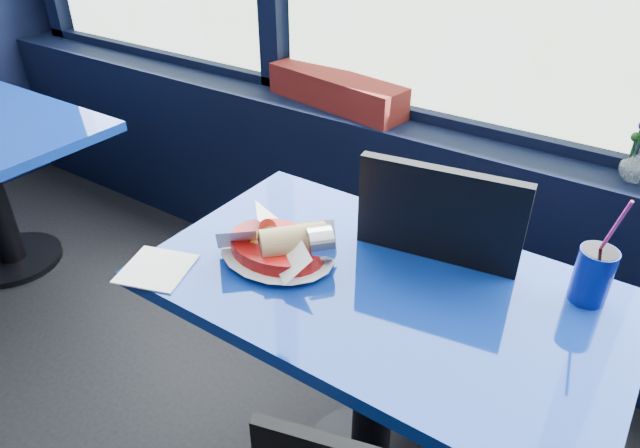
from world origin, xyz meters
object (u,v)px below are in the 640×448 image
(planter_box, at_px, (336,90))
(soda_cup, at_px, (593,274))
(food_basket, at_px, (279,246))
(ketchup_bottle, at_px, (462,216))
(flower_vase, at_px, (638,162))
(near_table, at_px, (378,337))
(chair_near_back, at_px, (452,283))

(planter_box, bearing_deg, soda_cup, -19.51)
(food_basket, distance_m, ketchup_bottle, 0.50)
(planter_box, distance_m, flower_vase, 1.14)
(planter_box, xyz_separation_m, ketchup_bottle, (0.80, -0.60, -0.02))
(near_table, xyz_separation_m, food_basket, (-0.28, -0.06, 0.22))
(near_table, relative_size, planter_box, 1.88)
(ketchup_bottle, distance_m, soda_cup, 0.36)
(chair_near_back, relative_size, planter_box, 1.59)
(planter_box, relative_size, flower_vase, 2.98)
(planter_box, height_order, food_basket, planter_box)
(planter_box, distance_m, soda_cup, 1.33)
(chair_near_back, distance_m, food_basket, 0.56)
(chair_near_back, relative_size, flower_vase, 4.73)
(ketchup_bottle, bearing_deg, chair_near_back, 107.39)
(near_table, bearing_deg, chair_near_back, 75.93)
(chair_near_back, height_order, soda_cup, soda_cup)
(flower_vase, bearing_deg, near_table, -116.81)
(flower_vase, xyz_separation_m, food_basket, (-0.72, -0.91, -0.08))
(near_table, bearing_deg, planter_box, 128.82)
(planter_box, bearing_deg, chair_near_back, -25.82)
(planter_box, bearing_deg, near_table, -41.12)
(near_table, height_order, soda_cup, soda_cup)
(ketchup_bottle, xyz_separation_m, soda_cup, (0.35, -0.05, -0.01))
(near_table, xyz_separation_m, planter_box, (-0.71, 0.88, 0.30))
(near_table, xyz_separation_m, chair_near_back, (0.08, 0.31, 0.02))
(flower_vase, bearing_deg, chair_near_back, -123.11)
(planter_box, height_order, ketchup_bottle, ketchup_bottle)
(flower_vase, bearing_deg, food_basket, -128.19)
(food_basket, xyz_separation_m, ketchup_bottle, (0.37, 0.34, 0.05))
(planter_box, height_order, flower_vase, flower_vase)
(ketchup_bottle, bearing_deg, food_basket, -137.97)
(soda_cup, bearing_deg, chair_near_back, 167.11)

